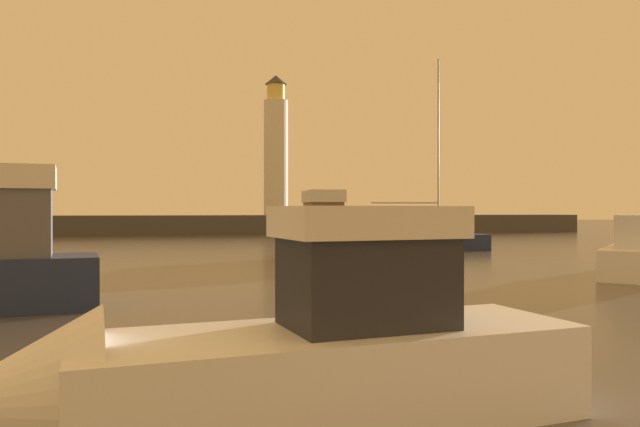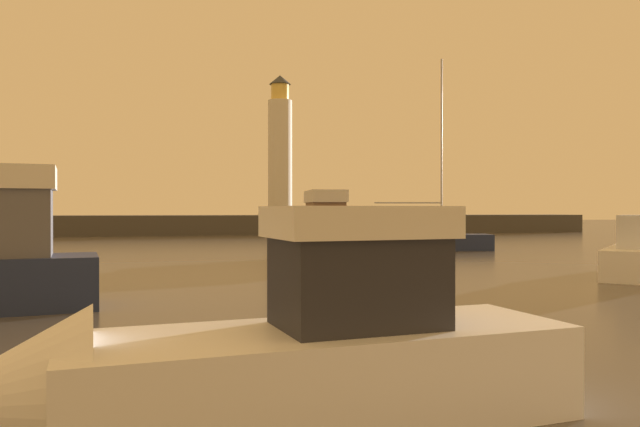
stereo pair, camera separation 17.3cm
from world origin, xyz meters
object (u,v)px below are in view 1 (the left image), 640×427
object	(u,v)px
motorboat_2	(265,362)
sailboat_moored	(426,241)
motorboat_0	(328,241)
lighthouse	(276,149)

from	to	relation	value
motorboat_2	sailboat_moored	world-z (taller)	sailboat_moored
motorboat_2	motorboat_0	bearing A→B (deg)	73.74
motorboat_0	motorboat_2	bearing A→B (deg)	-106.26
lighthouse	sailboat_moored	xyz separation A→B (m)	(4.77, -29.05, -8.52)
motorboat_0	motorboat_2	world-z (taller)	motorboat_0
lighthouse	sailboat_moored	distance (m)	30.65
motorboat_0	motorboat_2	distance (m)	22.02
lighthouse	motorboat_0	xyz separation A→B (m)	(-3.81, -37.55, -7.98)
lighthouse	motorboat_0	bearing A→B (deg)	-95.80
motorboat_2	sailboat_moored	distance (m)	33.10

